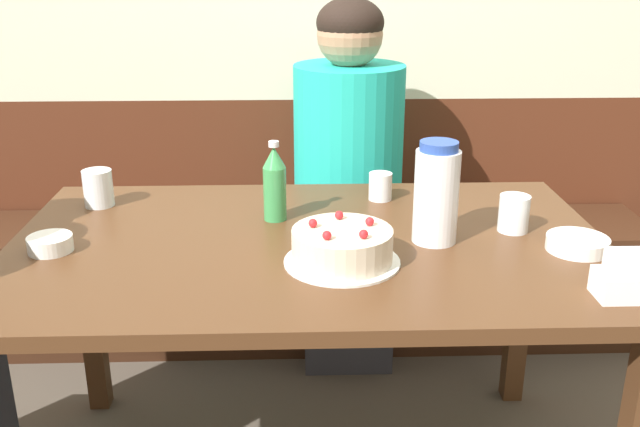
{
  "coord_description": "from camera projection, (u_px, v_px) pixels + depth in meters",
  "views": [
    {
      "loc": [
        -0.03,
        -1.58,
        1.37
      ],
      "look_at": [
        0.03,
        0.05,
        0.77
      ],
      "focal_mm": 40.0,
      "sensor_mm": 36.0,
      "label": 1
    }
  ],
  "objects": [
    {
      "name": "birthday_cake",
      "position": [
        342.0,
        247.0,
        1.57
      ],
      "size": [
        0.26,
        0.26,
        0.1
      ],
      "color": "white",
      "rests_on": "dining_table"
    },
    {
      "name": "glass_shot_small",
      "position": [
        514.0,
        213.0,
        1.75
      ],
      "size": [
        0.08,
        0.08,
        0.09
      ],
      "color": "silver",
      "rests_on": "dining_table"
    },
    {
      "name": "water_pitcher",
      "position": [
        436.0,
        193.0,
        1.67
      ],
      "size": [
        0.11,
        0.11,
        0.24
      ],
      "color": "white",
      "rests_on": "dining_table"
    },
    {
      "name": "bench_seat",
      "position": [
        305.0,
        280.0,
        2.66
      ],
      "size": [
        2.5,
        0.38,
        0.44
      ],
      "color": "#381E11",
      "rests_on": "ground_plane"
    },
    {
      "name": "bowl_soup_white",
      "position": [
        577.0,
        244.0,
        1.65
      ],
      "size": [
        0.14,
        0.14,
        0.03
      ],
      "color": "white",
      "rests_on": "dining_table"
    },
    {
      "name": "soju_bottle",
      "position": [
        275.0,
        183.0,
        1.81
      ],
      "size": [
        0.06,
        0.06,
        0.21
      ],
      "color": "#388E4C",
      "rests_on": "dining_table"
    },
    {
      "name": "person_grey_tee",
      "position": [
        348.0,
        190.0,
        2.41
      ],
      "size": [
        0.36,
        0.36,
        1.24
      ],
      "rotation": [
        0.0,
        0.0,
        -1.57
      ],
      "color": "#33333D",
      "rests_on": "ground_plane"
    },
    {
      "name": "glass_water_tall",
      "position": [
        98.0,
        188.0,
        1.93
      ],
      "size": [
        0.08,
        0.08,
        0.1
      ],
      "color": "silver",
      "rests_on": "dining_table"
    },
    {
      "name": "glass_tumbler_short",
      "position": [
        380.0,
        186.0,
        1.98
      ],
      "size": [
        0.06,
        0.06,
        0.08
      ],
      "color": "silver",
      "rests_on": "dining_table"
    },
    {
      "name": "dining_table",
      "position": [
        309.0,
        272.0,
        1.74
      ],
      "size": [
        1.43,
        0.88,
        0.72
      ],
      "color": "#4C2D19",
      "rests_on": "ground_plane"
    },
    {
      "name": "napkin_holder",
      "position": [
        624.0,
        280.0,
        1.41
      ],
      "size": [
        0.11,
        0.08,
        0.11
      ],
      "color": "white",
      "rests_on": "dining_table"
    },
    {
      "name": "bowl_rice_small",
      "position": [
        50.0,
        244.0,
        1.64
      ],
      "size": [
        0.1,
        0.1,
        0.04
      ],
      "color": "white",
      "rests_on": "dining_table"
    }
  ]
}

